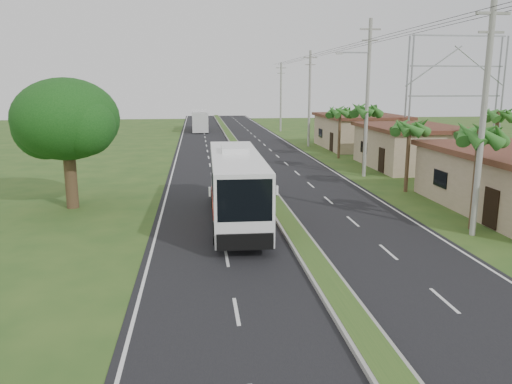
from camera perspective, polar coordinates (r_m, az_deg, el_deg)
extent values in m
plane|color=#2B4F1D|center=(21.48, 6.09, -7.24)|extent=(180.00, 180.00, 0.00)
cube|color=black|center=(40.63, -0.14, 2.07)|extent=(14.00, 160.00, 0.02)
cube|color=gray|center=(40.62, -0.14, 2.19)|extent=(1.20, 160.00, 0.17)
cube|color=#2B4F1D|center=(40.60, -0.14, 2.31)|extent=(0.95, 160.00, 0.02)
cube|color=silver|center=(40.42, -9.62, 1.83)|extent=(0.12, 160.00, 0.01)
cube|color=silver|center=(41.93, 9.00, 2.22)|extent=(0.12, 160.00, 0.01)
cube|color=tan|center=(46.03, 17.20, 4.81)|extent=(7.00, 10.00, 3.35)
cube|color=#4F231C|center=(45.85, 17.35, 7.08)|extent=(7.60, 10.60, 0.32)
cube|color=tan|center=(59.01, 11.73, 6.66)|extent=(8.00, 11.00, 3.50)
cube|color=#4F231C|center=(58.87, 11.81, 8.51)|extent=(8.60, 11.60, 0.32)
cylinder|color=#473321|center=(26.90, 23.77, 1.24)|extent=(0.26, 0.26, 5.00)
cylinder|color=#473321|center=(35.03, 16.93, 3.72)|extent=(0.26, 0.26, 4.60)
cylinder|color=#473321|center=(41.24, 12.32, 5.72)|extent=(0.26, 0.26, 5.40)
cylinder|color=#473321|center=(49.95, 9.50, 6.55)|extent=(0.26, 0.26, 4.80)
cylinder|color=#473321|center=(41.43, 25.64, 4.69)|extent=(0.26, 0.26, 5.20)
cylinder|color=#473321|center=(31.06, -20.43, 1.91)|extent=(0.70, 0.70, 4.00)
ellipsoid|color=#114011|center=(30.70, -20.87, 7.79)|extent=(6.00, 6.00, 4.68)
sphere|color=#114011|center=(31.87, -22.92, 6.86)|extent=(3.80, 3.80, 3.80)
sphere|color=#114011|center=(29.48, -19.01, 7.19)|extent=(3.40, 3.40, 3.40)
cylinder|color=gray|center=(25.44, 24.50, 7.44)|extent=(0.28, 0.28, 11.00)
cube|color=gray|center=(25.58, 25.47, 17.97)|extent=(1.60, 0.12, 0.12)
cube|color=gray|center=(25.50, 25.30, 16.19)|extent=(1.20, 0.10, 0.10)
cylinder|color=gray|center=(39.97, 12.59, 10.26)|extent=(0.28, 0.28, 12.00)
cube|color=gray|center=(40.17, 12.95, 17.68)|extent=(1.60, 0.12, 0.12)
cube|color=gray|center=(40.09, 12.89, 16.55)|extent=(1.20, 0.10, 0.10)
cube|color=gray|center=(39.65, 11.14, 15.37)|extent=(2.40, 0.10, 0.10)
cylinder|color=gray|center=(59.24, 6.13, 10.50)|extent=(0.28, 0.28, 11.00)
cube|color=gray|center=(59.30, 6.23, 15.04)|extent=(1.60, 0.12, 0.12)
cube|color=gray|center=(59.26, 6.21, 14.27)|extent=(1.20, 0.10, 0.10)
cylinder|color=gray|center=(78.86, 2.85, 10.75)|extent=(0.28, 0.28, 10.50)
cube|color=gray|center=(78.88, 2.89, 13.99)|extent=(1.60, 0.12, 0.12)
cube|color=gray|center=(78.86, 2.88, 13.40)|extent=(1.20, 0.10, 0.10)
cylinder|color=gray|center=(53.79, 17.22, 10.41)|extent=(0.18, 0.18, 12.00)
cylinder|color=gray|center=(58.53, 26.34, 9.81)|extent=(0.18, 0.18, 12.00)
cylinder|color=gray|center=(54.71, 16.79, 10.46)|extent=(0.18, 0.18, 12.00)
cylinder|color=gray|center=(59.37, 25.81, 9.87)|extent=(0.18, 0.18, 12.00)
cube|color=gray|center=(56.43, 21.73, 10.16)|extent=(10.00, 0.14, 0.14)
cube|color=gray|center=(56.45, 21.98, 13.19)|extent=(10.00, 0.14, 0.14)
cube|color=gray|center=(56.63, 22.22, 16.22)|extent=(10.00, 0.14, 0.14)
cube|color=white|center=(26.09, -2.29, 0.90)|extent=(2.73, 12.04, 3.15)
cube|color=black|center=(26.56, -2.38, 2.62)|extent=(2.73, 9.65, 1.26)
cube|color=black|center=(20.19, -1.29, -0.96)|extent=(2.25, 0.18, 1.76)
cube|color=red|center=(25.05, -2.11, -1.04)|extent=(2.65, 5.25, 0.55)
cube|color=yellow|center=(26.57, -2.31, -0.84)|extent=(2.61, 3.05, 0.25)
cube|color=white|center=(27.00, -2.47, 4.96)|extent=(1.45, 2.43, 0.28)
cylinder|color=black|center=(22.73, -4.53, -4.74)|extent=(0.34, 1.05, 1.04)
cylinder|color=black|center=(22.87, 1.15, -4.59)|extent=(0.34, 1.05, 1.04)
cylinder|color=black|center=(29.50, -4.83, -0.81)|extent=(0.34, 1.05, 1.04)
cylinder|color=black|center=(29.61, -0.45, -0.72)|extent=(0.34, 1.05, 1.04)
cube|color=silver|center=(80.42, -6.43, 8.16)|extent=(2.40, 10.90, 3.03)
cube|color=black|center=(80.84, -6.45, 8.82)|extent=(2.44, 8.06, 1.03)
cube|color=orange|center=(79.52, -6.41, 7.70)|extent=(2.43, 5.22, 0.33)
cylinder|color=black|center=(76.03, -7.16, 7.00)|extent=(0.29, 0.91, 0.91)
cylinder|color=black|center=(76.05, -5.58, 7.04)|extent=(0.29, 0.91, 0.91)
cylinder|color=black|center=(84.52, -7.15, 7.51)|extent=(0.29, 0.91, 0.91)
cylinder|color=black|center=(84.54, -5.73, 7.54)|extent=(0.29, 0.91, 0.91)
imported|color=black|center=(31.87, 0.90, 0.25)|extent=(1.86, 1.18, 1.08)
imported|color=maroon|center=(31.70, 0.91, 1.85)|extent=(0.77, 0.65, 1.80)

